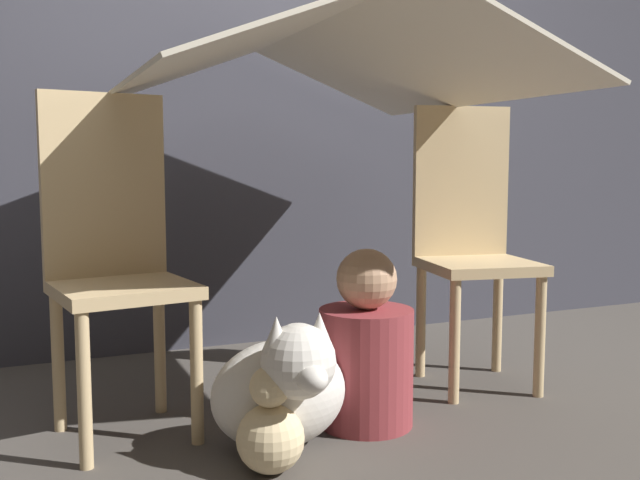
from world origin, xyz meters
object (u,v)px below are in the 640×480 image
Objects in this scene: chair_right at (470,236)px; dog at (284,386)px; person_front at (366,352)px; chair_left at (115,253)px.

dog is at bearing -146.74° from chair_right.
dog is (-0.85, -0.36, -0.34)m from chair_right.
dog is at bearing -161.46° from person_front.
person_front is 0.32m from dog.
person_front is at bearing -28.97° from chair_left.
chair_left is 1.24m from chair_right.
chair_right is at bearing 22.87° from dog.
chair_right is 1.86× the size of person_front.
chair_left is 0.80m from person_front.
chair_right is (1.24, -0.00, 0.00)m from chair_left.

